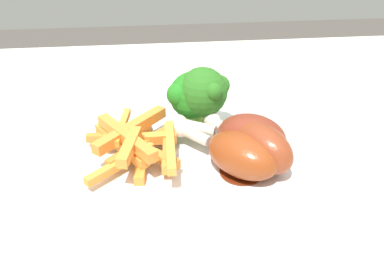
{
  "coord_description": "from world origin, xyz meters",
  "views": [
    {
      "loc": [
        0.07,
        0.44,
        1.02
      ],
      "look_at": [
        0.02,
        0.05,
        0.78
      ],
      "focal_mm": 37.97,
      "sensor_mm": 36.0,
      "label": 1
    }
  ],
  "objects_px": {
    "dining_table": "(206,197)",
    "chicken_drumstick_near": "(238,154)",
    "carrot_fries_pile": "(137,143)",
    "chicken_drumstick_far": "(257,145)",
    "broccoli_floret_middle": "(192,96)",
    "broccoli_floret_front": "(204,92)",
    "dinner_plate": "(192,147)",
    "chicken_drumstick_extra": "(247,137)"
  },
  "relations": [
    {
      "from": "dining_table",
      "to": "carrot_fries_pile",
      "type": "bearing_deg",
      "value": 40.18
    },
    {
      "from": "chicken_drumstick_far",
      "to": "chicken_drumstick_near",
      "type": "bearing_deg",
      "value": 20.88
    },
    {
      "from": "carrot_fries_pile",
      "to": "dining_table",
      "type": "bearing_deg",
      "value": -139.82
    },
    {
      "from": "chicken_drumstick_far",
      "to": "chicken_drumstick_extra",
      "type": "xyz_separation_m",
      "value": [
        0.01,
        -0.02,
        -0.0
      ]
    },
    {
      "from": "chicken_drumstick_far",
      "to": "chicken_drumstick_extra",
      "type": "distance_m",
      "value": 0.02
    },
    {
      "from": "dining_table",
      "to": "dinner_plate",
      "type": "bearing_deg",
      "value": 63.9
    },
    {
      "from": "dinner_plate",
      "to": "chicken_drumstick_far",
      "type": "bearing_deg",
      "value": 141.39
    },
    {
      "from": "broccoli_floret_middle",
      "to": "chicken_drumstick_near",
      "type": "distance_m",
      "value": 0.1
    },
    {
      "from": "broccoli_floret_middle",
      "to": "chicken_drumstick_extra",
      "type": "distance_m",
      "value": 0.09
    },
    {
      "from": "chicken_drumstick_near",
      "to": "broccoli_floret_front",
      "type": "bearing_deg",
      "value": -74.96
    },
    {
      "from": "dining_table",
      "to": "broccoli_floret_middle",
      "type": "distance_m",
      "value": 0.17
    },
    {
      "from": "carrot_fries_pile",
      "to": "chicken_drumstick_far",
      "type": "distance_m",
      "value": 0.13
    },
    {
      "from": "broccoli_floret_front",
      "to": "carrot_fries_pile",
      "type": "distance_m",
      "value": 0.1
    },
    {
      "from": "broccoli_floret_middle",
      "to": "chicken_drumstick_near",
      "type": "xyz_separation_m",
      "value": [
        -0.04,
        0.09,
        -0.02
      ]
    },
    {
      "from": "broccoli_floret_front",
      "to": "chicken_drumstick_far",
      "type": "distance_m",
      "value": 0.09
    },
    {
      "from": "dinner_plate",
      "to": "broccoli_floret_front",
      "type": "relative_size",
      "value": 3.79
    },
    {
      "from": "broccoli_floret_front",
      "to": "chicken_drumstick_far",
      "type": "relative_size",
      "value": 0.66
    },
    {
      "from": "dining_table",
      "to": "chicken_drumstick_far",
      "type": "relative_size",
      "value": 10.89
    },
    {
      "from": "dining_table",
      "to": "broccoli_floret_middle",
      "type": "relative_size",
      "value": 18.38
    },
    {
      "from": "dinner_plate",
      "to": "broccoli_floret_middle",
      "type": "height_order",
      "value": "broccoli_floret_middle"
    },
    {
      "from": "dining_table",
      "to": "carrot_fries_pile",
      "type": "distance_m",
      "value": 0.18
    },
    {
      "from": "broccoli_floret_middle",
      "to": "chicken_drumstick_extra",
      "type": "height_order",
      "value": "broccoli_floret_middle"
    },
    {
      "from": "dinner_plate",
      "to": "broccoli_floret_middle",
      "type": "xyz_separation_m",
      "value": [
        -0.0,
        -0.04,
        0.05
      ]
    },
    {
      "from": "dining_table",
      "to": "chicken_drumstick_near",
      "type": "bearing_deg",
      "value": 98.73
    },
    {
      "from": "dining_table",
      "to": "broccoli_floret_middle",
      "type": "bearing_deg",
      "value": 34.08
    },
    {
      "from": "broccoli_floret_front",
      "to": "chicken_drumstick_extra",
      "type": "height_order",
      "value": "broccoli_floret_front"
    },
    {
      "from": "chicken_drumstick_extra",
      "to": "chicken_drumstick_far",
      "type": "bearing_deg",
      "value": 108.63
    },
    {
      "from": "carrot_fries_pile",
      "to": "chicken_drumstick_far",
      "type": "relative_size",
      "value": 1.05
    },
    {
      "from": "broccoli_floret_middle",
      "to": "chicken_drumstick_far",
      "type": "height_order",
      "value": "broccoli_floret_middle"
    },
    {
      "from": "dining_table",
      "to": "broccoli_floret_front",
      "type": "height_order",
      "value": "broccoli_floret_front"
    },
    {
      "from": "dining_table",
      "to": "chicken_drumstick_far",
      "type": "bearing_deg",
      "value": 110.43
    },
    {
      "from": "broccoli_floret_front",
      "to": "chicken_drumstick_far",
      "type": "bearing_deg",
      "value": 118.84
    },
    {
      "from": "chicken_drumstick_far",
      "to": "carrot_fries_pile",
      "type": "bearing_deg",
      "value": -12.33
    },
    {
      "from": "broccoli_floret_middle",
      "to": "broccoli_floret_front",
      "type": "bearing_deg",
      "value": 160.36
    },
    {
      "from": "chicken_drumstick_far",
      "to": "broccoli_floret_front",
      "type": "bearing_deg",
      "value": -61.16
    },
    {
      "from": "dinner_plate",
      "to": "chicken_drumstick_near",
      "type": "relative_size",
      "value": 2.54
    },
    {
      "from": "chicken_drumstick_near",
      "to": "chicken_drumstick_far",
      "type": "relative_size",
      "value": 0.98
    },
    {
      "from": "chicken_drumstick_extra",
      "to": "broccoli_floret_front",
      "type": "bearing_deg",
      "value": -58.57
    },
    {
      "from": "broccoli_floret_front",
      "to": "chicken_drumstick_extra",
      "type": "bearing_deg",
      "value": 121.43
    },
    {
      "from": "dining_table",
      "to": "broccoli_floret_front",
      "type": "distance_m",
      "value": 0.18
    },
    {
      "from": "broccoli_floret_front",
      "to": "carrot_fries_pile",
      "type": "xyz_separation_m",
      "value": [
        0.08,
        0.05,
        -0.03
      ]
    },
    {
      "from": "dining_table",
      "to": "chicken_drumstick_extra",
      "type": "height_order",
      "value": "chicken_drumstick_extra"
    }
  ]
}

